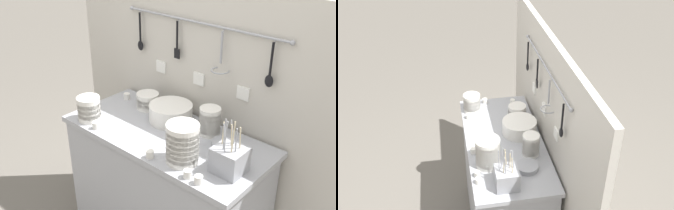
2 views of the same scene
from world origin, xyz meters
The scene contains 15 objects.
counter centered at (0.00, 0.00, 0.45)m, with size 1.13×0.52×0.90m.
back_wall centered at (0.00, 0.30, 0.82)m, with size 1.93×0.11×1.63m.
bowl_stack_wide_centre centered at (-0.41, -0.18, 0.97)m, with size 0.13×0.13×0.14m.
bowl_stack_short_front centered at (0.23, -0.14, 1.00)m, with size 0.15×0.15×0.20m.
bowl_stack_back_corner centered at (-0.27, 0.15, 0.95)m, with size 0.13×0.13×0.09m.
bowl_stack_tall_left centered at (0.18, 0.14, 0.97)m, with size 0.11×0.11×0.15m.
plate_stack centered at (-0.07, 0.12, 0.95)m, with size 0.24×0.24×0.10m.
steel_mixing_bowl centered at (0.31, 0.09, 0.91)m, with size 0.14×0.14×0.03m.
cutlery_caddy centered at (0.44, -0.06, 0.96)m, with size 0.14×0.14×0.27m.
cup_back_right centered at (-0.31, -0.22, 0.92)m, with size 0.04×0.04×0.04m.
cup_front_right centered at (-0.51, -0.07, 0.92)m, with size 0.04×0.04×0.04m.
cup_edge_near centered at (0.10, -0.22, 0.92)m, with size 0.04×0.04×0.04m.
cup_by_caddy centered at (0.39, -0.22, 0.92)m, with size 0.04×0.04×0.04m.
cup_beside_plates centered at (0.33, -0.22, 0.92)m, with size 0.04×0.04×0.04m.
cup_edge_far centered at (-0.46, 0.14, 0.92)m, with size 0.04×0.04×0.04m.
Camera 1 is at (1.20, -1.32, 1.95)m, focal length 42.00 mm.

